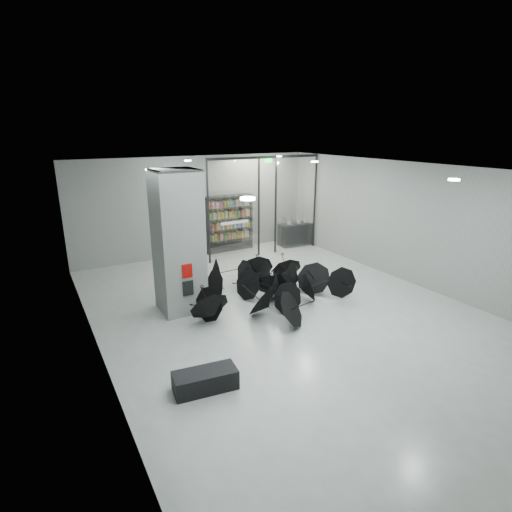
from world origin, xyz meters
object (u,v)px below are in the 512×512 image
bench (205,380)px  umbrella_cluster (268,291)px  shop_counter (296,234)px  column (178,242)px  bookshelf (228,223)px

bench → umbrella_cluster: (3.38, 3.19, 0.11)m
umbrella_cluster → bench: bearing=-136.6°
shop_counter → column: bearing=-146.1°
column → umbrella_cluster: size_ratio=0.75×
column → bookshelf: 6.15m
bookshelf → umbrella_cluster: bearing=-104.9°
bench → bookshelf: (4.73, 8.68, 0.98)m
bookshelf → umbrella_cluster: bookshelf is taller
column → bench: (-0.91, -3.93, -1.80)m
bench → shop_counter: (7.76, 7.94, 0.28)m
column → bookshelf: bearing=51.2°
column → bookshelf: size_ratio=1.69×
bench → bookshelf: 9.93m
bench → column: bearing=84.1°
column → bookshelf: (3.82, 4.75, -0.82)m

